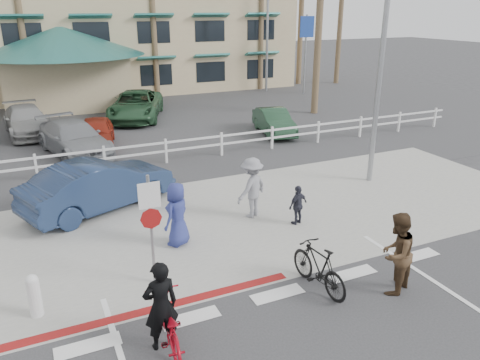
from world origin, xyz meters
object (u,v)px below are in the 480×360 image
bike_black (319,267)px  car_white_sedan (99,185)px  sign_post (151,225)px  bike_red (168,324)px

bike_black → car_white_sedan: bearing=-66.1°
sign_post → car_white_sedan: sign_post is taller
bike_black → car_white_sedan: size_ratio=0.39×
sign_post → bike_black: 3.78m
sign_post → bike_black: sign_post is taller
bike_red → bike_black: bike_black is taller
sign_post → bike_black: (3.23, -1.76, -0.91)m
bike_black → car_white_sedan: (-3.65, 6.53, 0.23)m
sign_post → bike_red: (-0.32, -2.21, -0.97)m
bike_red → bike_black: (3.55, 0.45, 0.06)m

